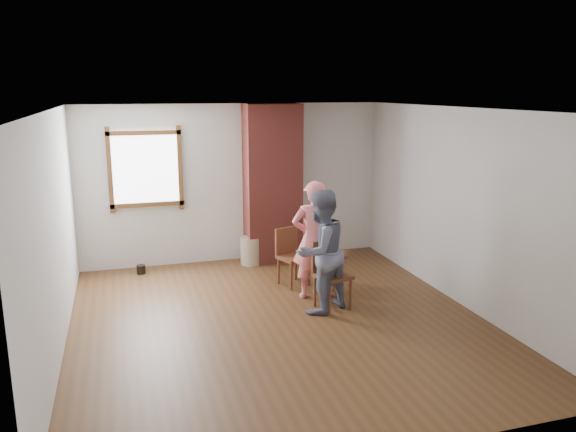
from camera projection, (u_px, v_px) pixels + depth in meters
The scene contains 12 objects.
ground at pixel (279, 321), 6.99m from camera, with size 5.50×5.50×0.00m, color brown.
room_shell at pixel (261, 171), 7.13m from camera, with size 5.04×5.52×2.62m.
brick_chimney at pixel (272, 184), 9.20m from camera, with size 0.90×0.50×2.60m, color #A6443B.
stoneware_crock at pixel (251, 250), 9.23m from camera, with size 0.36×0.36×0.46m, color #C0AF8A.
dark_pot at pixel (141, 269), 8.77m from camera, with size 0.14×0.14×0.14m, color black.
dining_chair_left at pixel (330, 271), 7.37m from camera, with size 0.50×0.50×0.88m.
dining_chair_right at pixel (291, 253), 8.24m from camera, with size 0.50×0.50×0.84m.
side_table at pixel (335, 266), 7.84m from camera, with size 0.40×0.40×0.60m.
cake_plate at pixel (335, 253), 7.80m from camera, with size 0.18×0.18×0.01m, color white.
cake_slice at pixel (336, 250), 7.79m from camera, with size 0.08×0.07×0.06m, color silver.
man at pixel (320, 252), 7.15m from camera, with size 0.78×0.61×1.60m, color #141838.
person_pink at pixel (314, 240), 7.63m from camera, with size 0.60×0.39×1.64m, color #F97C7E.
Camera 1 is at (-1.76, -6.28, 2.83)m, focal length 35.00 mm.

